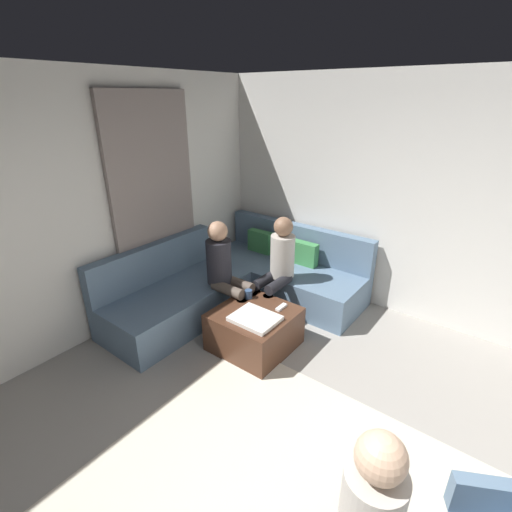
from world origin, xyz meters
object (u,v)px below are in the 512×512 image
game_remote (281,307)px  ottoman (254,329)px  person_on_couch_side (226,270)px  sectional_couch (240,283)px  person_on_couch_back (278,265)px  coffee_mug (249,294)px

game_remote → ottoman: bearing=-129.3°
game_remote → person_on_couch_side: person_on_couch_side is taller
game_remote → person_on_couch_side: bearing=-177.6°
ottoman → game_remote: bearing=50.7°
sectional_couch → ottoman: (0.70, -0.60, -0.07)m
game_remote → sectional_couch: bearing=156.8°
person_on_couch_back → ottoman: bearing=104.5°
coffee_mug → game_remote: coffee_mug is taller
person_on_couch_back → person_on_couch_side: 0.60m
sectional_couch → coffee_mug: (0.48, -0.42, 0.19)m
sectional_couch → coffee_mug: 0.66m
coffee_mug → person_on_couch_side: (-0.33, 0.01, 0.19)m
ottoman → person_on_couch_back: bearing=104.5°
ottoman → person_on_couch_back: size_ratio=0.63×
sectional_couch → game_remote: bearing=-23.2°
coffee_mug → person_on_couch_side: bearing=178.4°
coffee_mug → ottoman: bearing=-39.3°
sectional_couch → person_on_couch_side: size_ratio=2.12×
ottoman → game_remote: size_ratio=5.07×
person_on_couch_back → person_on_couch_side: size_ratio=1.00×
coffee_mug → game_remote: (0.40, 0.04, -0.04)m
game_remote → person_on_couch_back: 0.60m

